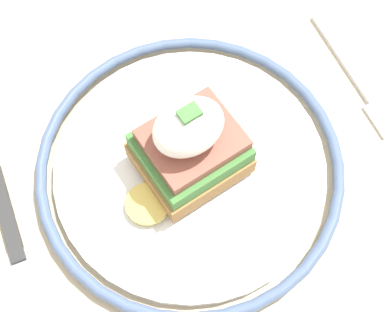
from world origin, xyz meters
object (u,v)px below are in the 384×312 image
(plate, at_px, (192,169))
(knife, at_px, (18,257))
(sandwich, at_px, (192,149))
(fork, at_px, (357,79))

(plate, distance_m, knife, 0.16)
(plate, distance_m, sandwich, 0.04)
(plate, relative_size, fork, 1.83)
(plate, height_order, knife, plate)
(sandwich, relative_size, fork, 0.75)
(sandwich, height_order, knife, sandwich)
(plate, xyz_separation_m, sandwich, (0.00, 0.00, 0.04))
(sandwich, relative_size, knife, 0.54)
(knife, bearing_deg, fork, 175.95)
(sandwich, bearing_deg, fork, 177.34)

